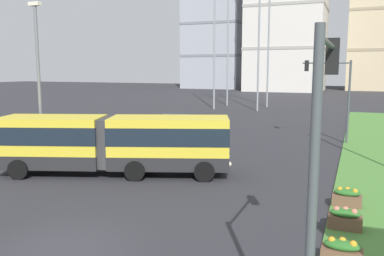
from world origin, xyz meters
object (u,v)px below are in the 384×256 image
at_px(flower_planter_2, 347,197).
at_px(traffic_light_far_right, 334,87).
at_px(traffic_light_near_right, 321,140).
at_px(streetlight_left, 39,77).
at_px(articulated_bus, 115,143).
at_px(car_black_sedan, 176,125).
at_px(apartment_tower_west, 219,11).
at_px(flower_planter_1, 345,219).
at_px(flower_planter_0, 342,252).

xyz_separation_m(flower_planter_2, traffic_light_far_right, (-1.48, 14.82, 3.71)).
xyz_separation_m(flower_planter_2, traffic_light_near_right, (-0.40, -9.03, 3.75)).
relative_size(flower_planter_2, streetlight_left, 0.12).
relative_size(articulated_bus, flower_planter_2, 10.83).
bearing_deg(car_black_sedan, streetlight_left, -100.69).
bearing_deg(streetlight_left, car_black_sedan, 79.31).
bearing_deg(traffic_light_near_right, flower_planter_2, 87.46).
bearing_deg(apartment_tower_west, articulated_bus, -74.50).
relative_size(flower_planter_1, flower_planter_2, 1.00).
distance_m(flower_planter_1, apartment_tower_west, 108.49).
xyz_separation_m(articulated_bus, traffic_light_far_right, (9.83, 13.87, 2.49)).
distance_m(flower_planter_1, traffic_light_near_right, 7.56).
xyz_separation_m(flower_planter_1, flower_planter_2, (0.00, 2.48, 0.00)).
relative_size(car_black_sedan, traffic_light_near_right, 0.74).
bearing_deg(articulated_bus, flower_planter_0, -28.46).
distance_m(flower_planter_0, streetlight_left, 18.23).
relative_size(traffic_light_near_right, apartment_tower_west, 0.14).
bearing_deg(streetlight_left, flower_planter_0, -21.52).
height_order(car_black_sedan, flower_planter_1, car_black_sedan).
bearing_deg(traffic_light_far_right, flower_planter_1, -85.10).
relative_size(flower_planter_2, traffic_light_near_right, 0.18).
distance_m(car_black_sedan, flower_planter_1, 21.85).
xyz_separation_m(traffic_light_far_right, streetlight_left, (-14.95, -13.52, 0.83)).
bearing_deg(traffic_light_far_right, streetlight_left, -137.86).
distance_m(flower_planter_2, apartment_tower_west, 106.23).
bearing_deg(articulated_bus, streetlight_left, 176.15).
distance_m(flower_planter_2, traffic_light_near_right, 9.79).
xyz_separation_m(flower_planter_0, traffic_light_far_right, (-1.48, 20.00, 3.71)).
xyz_separation_m(traffic_light_near_right, streetlight_left, (-16.03, 10.33, 0.79)).
distance_m(articulated_bus, traffic_light_far_right, 17.18).
bearing_deg(flower_planter_2, traffic_light_near_right, -92.54).
xyz_separation_m(flower_planter_0, flower_planter_1, (0.00, 2.71, 0.00)).
bearing_deg(flower_planter_0, streetlight_left, 158.48).
distance_m(flower_planter_1, streetlight_left, 17.46).
height_order(articulated_bus, traffic_light_far_right, traffic_light_far_right).
relative_size(flower_planter_0, flower_planter_1, 1.00).
relative_size(flower_planter_2, apartment_tower_west, 0.03).
bearing_deg(articulated_bus, apartment_tower_west, 105.50).
height_order(flower_planter_0, traffic_light_far_right, traffic_light_far_right).
xyz_separation_m(flower_planter_1, traffic_light_far_right, (-1.48, 17.29, 3.71)).
height_order(flower_planter_0, apartment_tower_west, apartment_tower_west).
bearing_deg(flower_planter_0, car_black_sedan, 125.60).
xyz_separation_m(flower_planter_0, traffic_light_near_right, (-0.40, -3.85, 3.75)).
height_order(flower_planter_2, traffic_light_near_right, traffic_light_near_right).
bearing_deg(flower_planter_1, streetlight_left, 167.08).
height_order(articulated_bus, traffic_light_near_right, traffic_light_near_right).
distance_m(articulated_bus, flower_planter_0, 12.93).
height_order(flower_planter_0, flower_planter_1, same).
height_order(flower_planter_1, traffic_light_far_right, traffic_light_far_right).
bearing_deg(flower_planter_2, flower_planter_1, -90.00).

